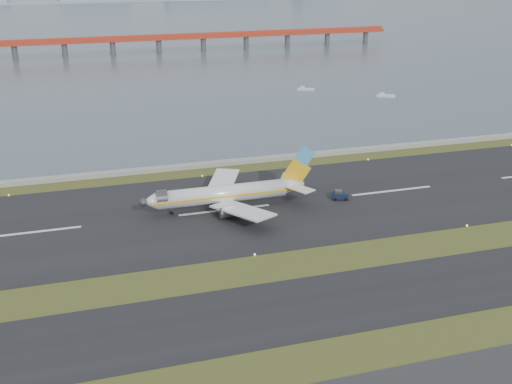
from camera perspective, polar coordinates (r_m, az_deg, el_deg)
ground at (r=112.12m, az=1.00°, el=-7.34°), size 1000.00×1000.00×0.00m
taxiway_strip at (r=102.26m, az=3.09°, el=-10.37°), size 1000.00×18.00×0.10m
runway_strip at (r=138.18m, az=-2.80°, el=-1.64°), size 1000.00×45.00×0.10m
seawall at (r=165.45m, az=-5.36°, el=2.36°), size 1000.00×2.50×1.00m
bay_water at (r=557.19m, az=-14.13°, el=14.98°), size 1400.00×800.00×1.30m
red_pier at (r=350.51m, az=-8.66°, el=13.30°), size 260.00×5.00×10.20m
airliner at (r=138.06m, az=-2.45°, el=-0.13°), size 38.52×32.89×12.80m
pushback_tug at (r=144.74m, az=7.46°, el=-0.28°), size 3.87×2.90×2.21m
workboat_near at (r=248.48m, az=11.40°, el=8.40°), size 7.31×4.26×1.69m
workboat_far at (r=256.02m, az=4.40°, el=9.11°), size 7.04×4.63×1.64m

